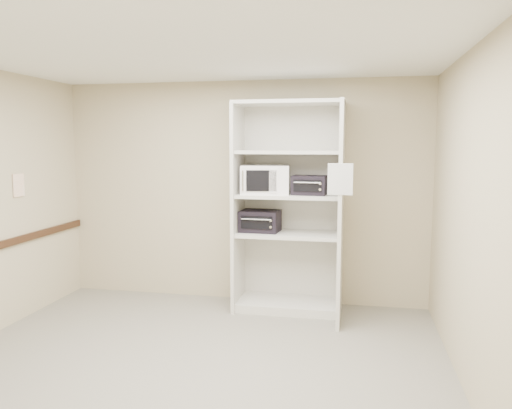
% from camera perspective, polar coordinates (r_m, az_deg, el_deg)
% --- Properties ---
extents(floor, '(4.50, 4.00, 0.01)m').
position_cam_1_polar(floor, '(4.63, -7.34, -17.92)').
color(floor, slate).
rests_on(floor, ground).
extents(ceiling, '(4.50, 4.00, 0.01)m').
position_cam_1_polar(ceiling, '(4.27, -7.92, 17.10)').
color(ceiling, white).
extents(wall_back, '(4.50, 0.02, 2.70)m').
position_cam_1_polar(wall_back, '(6.16, -1.59, 1.42)').
color(wall_back, tan).
rests_on(wall_back, ground).
extents(wall_front, '(4.50, 0.02, 2.70)m').
position_cam_1_polar(wall_front, '(2.47, -22.91, -7.49)').
color(wall_front, tan).
rests_on(wall_front, ground).
extents(wall_right, '(0.02, 4.00, 2.70)m').
position_cam_1_polar(wall_right, '(4.11, 23.57, -1.92)').
color(wall_right, tan).
rests_on(wall_right, ground).
extents(shelving_unit, '(1.24, 0.92, 2.42)m').
position_cam_1_polar(shelving_unit, '(5.78, 4.21, -1.15)').
color(shelving_unit, beige).
rests_on(shelving_unit, floor).
extents(microwave, '(0.59, 0.48, 0.33)m').
position_cam_1_polar(microwave, '(5.77, 1.07, 2.89)').
color(microwave, white).
rests_on(microwave, shelving_unit).
extents(toaster_oven_upper, '(0.40, 0.31, 0.22)m').
position_cam_1_polar(toaster_oven_upper, '(5.67, 6.14, 2.21)').
color(toaster_oven_upper, black).
rests_on(toaster_oven_upper, shelving_unit).
extents(toaster_oven_lower, '(0.47, 0.37, 0.25)m').
position_cam_1_polar(toaster_oven_lower, '(5.85, 0.49, -1.89)').
color(toaster_oven_lower, black).
rests_on(toaster_oven_lower, shelving_unit).
extents(paper_sign, '(0.24, 0.01, 0.31)m').
position_cam_1_polar(paper_sign, '(5.06, 9.60, 2.86)').
color(paper_sign, white).
rests_on(paper_sign, shelving_unit).
extents(wall_poster, '(0.01, 0.18, 0.25)m').
position_cam_1_polar(wall_poster, '(6.03, -25.49, 2.00)').
color(wall_poster, white).
rests_on(wall_poster, wall_left).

